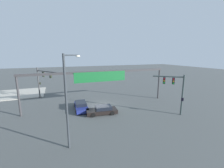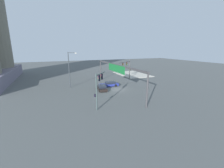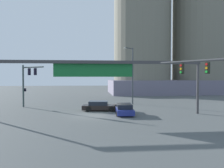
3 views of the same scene
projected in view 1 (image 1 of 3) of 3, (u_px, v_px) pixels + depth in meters
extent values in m
plane|color=#4E5353|center=(101.00, 105.00, 25.68)|extent=(175.24, 175.24, 0.00)
cube|color=#B3AFA3|center=(8.00, 95.00, 32.10)|extent=(14.68, 9.60, 0.15)
cylinder|color=#3F4041|center=(39.00, 83.00, 29.50)|extent=(0.26, 0.26, 6.22)
cylinder|color=#3F4041|center=(47.00, 72.00, 27.09)|extent=(3.88, 5.76, 0.19)
cube|color=black|center=(43.00, 74.00, 27.97)|extent=(0.39, 0.41, 0.95)
cylinder|color=red|center=(44.00, 73.00, 28.04)|extent=(0.16, 0.20, 0.20)
cylinder|color=orange|center=(44.00, 74.00, 28.10)|extent=(0.16, 0.20, 0.20)
cylinder|color=green|center=(44.00, 76.00, 28.16)|extent=(0.16, 0.20, 0.20)
cube|color=black|center=(51.00, 75.00, 26.62)|extent=(0.39, 0.41, 0.95)
cylinder|color=red|center=(51.00, 74.00, 26.68)|extent=(0.16, 0.20, 0.20)
cylinder|color=orange|center=(51.00, 75.00, 26.74)|extent=(0.16, 0.20, 0.20)
cylinder|color=green|center=(51.00, 77.00, 26.80)|extent=(0.16, 0.20, 0.20)
cube|color=black|center=(40.00, 83.00, 29.75)|extent=(0.37, 0.38, 0.44)
cylinder|color=#364443|center=(182.00, 95.00, 21.02)|extent=(0.24, 0.24, 5.95)
cylinder|color=#364443|center=(168.00, 77.00, 21.11)|extent=(3.44, 2.77, 0.18)
cube|color=black|center=(173.00, 81.00, 21.02)|extent=(0.41, 0.40, 0.95)
cylinder|color=red|center=(174.00, 79.00, 20.81)|extent=(0.19, 0.17, 0.20)
cylinder|color=orange|center=(173.00, 81.00, 20.87)|extent=(0.19, 0.17, 0.20)
cylinder|color=green|center=(173.00, 83.00, 20.93)|extent=(0.19, 0.17, 0.20)
cube|color=black|center=(164.00, 81.00, 21.37)|extent=(0.41, 0.40, 0.95)
cylinder|color=red|center=(164.00, 79.00, 21.17)|extent=(0.19, 0.17, 0.20)
cylinder|color=orange|center=(164.00, 81.00, 21.23)|extent=(0.19, 0.17, 0.20)
cylinder|color=green|center=(164.00, 83.00, 21.28)|extent=(0.19, 0.17, 0.20)
cube|color=black|center=(182.00, 99.00, 20.89)|extent=(0.38, 0.37, 0.44)
cylinder|color=#32383E|center=(66.00, 104.00, 13.07)|extent=(0.20, 0.20, 8.81)
cylinder|color=#32383E|center=(71.00, 55.00, 13.22)|extent=(1.54, 1.67, 0.12)
ellipsoid|color=silver|center=(78.00, 56.00, 14.23)|extent=(0.63, 0.65, 0.20)
cylinder|color=#39383B|center=(159.00, 84.00, 29.13)|extent=(0.28, 0.28, 5.73)
cylinder|color=#39383B|center=(19.00, 97.00, 20.51)|extent=(0.28, 0.28, 5.73)
cube|color=#39383B|center=(101.00, 72.00, 24.22)|extent=(24.48, 0.35, 0.35)
cube|color=#16642E|center=(101.00, 77.00, 24.17)|extent=(8.76, 0.08, 1.67)
cube|color=black|center=(102.00, 111.00, 21.82)|extent=(4.71, 2.43, 0.55)
cube|color=black|center=(103.00, 108.00, 21.78)|extent=(2.53, 1.93, 0.50)
cylinder|color=black|center=(93.00, 115.00, 20.67)|extent=(0.66, 0.30, 0.64)
cylinder|color=black|center=(92.00, 110.00, 22.34)|extent=(0.66, 0.30, 0.64)
cylinder|color=black|center=(112.00, 113.00, 21.35)|extent=(0.66, 0.30, 0.64)
cylinder|color=black|center=(109.00, 109.00, 23.02)|extent=(0.66, 0.30, 0.64)
cube|color=navy|center=(81.00, 107.00, 23.55)|extent=(2.10, 4.90, 0.55)
cube|color=black|center=(81.00, 103.00, 23.71)|extent=(1.76, 2.58, 0.50)
cylinder|color=black|center=(88.00, 110.00, 22.45)|extent=(0.25, 0.65, 0.64)
cylinder|color=black|center=(76.00, 112.00, 21.92)|extent=(0.25, 0.65, 0.64)
cylinder|color=black|center=(85.00, 104.00, 25.22)|extent=(0.25, 0.65, 0.64)
cylinder|color=black|center=(75.00, 105.00, 24.69)|extent=(0.25, 0.65, 0.64)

